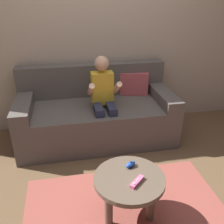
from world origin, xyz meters
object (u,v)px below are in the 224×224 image
Objects in this scene: coffee_table at (129,185)px; person_seated_on_couch at (104,98)px; couch at (97,114)px; nunchuk_blue at (131,164)px; game_remote_pink_near_edge at (137,182)px.

person_seated_on_couch is at bearing 90.46° from coffee_table.
couch is 1.75× the size of person_seated_on_couch.
couch is 17.38× the size of nunchuk_blue.
nunchuk_blue is (0.00, 0.19, 0.01)m from game_remote_pink_near_edge.
nunchuk_blue is (0.05, -0.96, -0.15)m from person_seated_on_couch.
person_seated_on_couch is (0.06, -0.18, 0.28)m from couch.
coffee_table is (0.01, -1.07, -0.25)m from person_seated_on_couch.
couch is at bearing 107.66° from person_seated_on_couch.
nunchuk_blue reaches higher than coffee_table.
person_seated_on_couch reaches higher than game_remote_pink_near_edge.
coffee_table is at bearing -109.38° from nunchuk_blue.
couch reaches higher than nunchuk_blue.
nunchuk_blue reaches higher than game_remote_pink_near_edge.
couch is 1.15m from nunchuk_blue.
couch is 0.33m from person_seated_on_couch.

